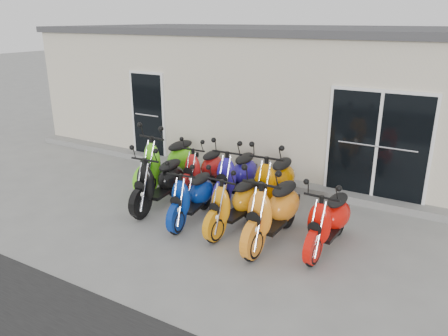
{
  "coord_description": "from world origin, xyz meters",
  "views": [
    {
      "loc": [
        4.14,
        -6.53,
        3.6
      ],
      "look_at": [
        0.0,
        0.6,
        0.75
      ],
      "focal_mm": 35.0,
      "sensor_mm": 36.0,
      "label": 1
    }
  ],
  "objects": [
    {
      "name": "door_left",
      "position": [
        -3.2,
        2.17,
        1.26
      ],
      "size": [
        1.07,
        0.08,
        2.22
      ],
      "primitive_type": "cube",
      "color": "black",
      "rests_on": "front_step"
    },
    {
      "name": "scooter_front_orange_b",
      "position": [
        1.54,
        -0.44,
        0.74
      ],
      "size": [
        0.78,
        2.03,
        1.49
      ],
      "primitive_type": null,
      "rotation": [
        0.0,
        0.0,
        -0.02
      ],
      "color": "orange",
      "rests_on": "ground"
    },
    {
      "name": "front_step",
      "position": [
        0.0,
        2.02,
        0.07
      ],
      "size": [
        14.0,
        0.4,
        0.15
      ],
      "primitive_type": "cube",
      "color": "gray",
      "rests_on": "ground"
    },
    {
      "name": "ground",
      "position": [
        0.0,
        0.0,
        0.0
      ],
      "size": [
        80.0,
        80.0,
        0.0
      ],
      "primitive_type": "plane",
      "color": "gray",
      "rests_on": "ground"
    },
    {
      "name": "scooter_front_black",
      "position": [
        -1.0,
        -0.22,
        0.69
      ],
      "size": [
        0.81,
        1.91,
        1.38
      ],
      "primitive_type": null,
      "rotation": [
        0.0,
        0.0,
        0.07
      ],
      "color": "black",
      "rests_on": "ground"
    },
    {
      "name": "scooter_back_red",
      "position": [
        -0.71,
        0.92,
        0.65
      ],
      "size": [
        0.7,
        1.78,
        1.3
      ],
      "primitive_type": null,
      "rotation": [
        0.0,
        0.0,
        0.04
      ],
      "color": "red",
      "rests_on": "ground"
    },
    {
      "name": "door_right",
      "position": [
        2.6,
        2.17,
        1.26
      ],
      "size": [
        2.02,
        0.08,
        2.22
      ],
      "primitive_type": "cube",
      "color": "black",
      "rests_on": "front_step"
    },
    {
      "name": "scooter_back_yellow",
      "position": [
        1.01,
        0.79,
        0.74
      ],
      "size": [
        0.86,
        2.06,
        1.49
      ],
      "primitive_type": null,
      "rotation": [
        0.0,
        0.0,
        0.06
      ],
      "color": "#D37900",
      "rests_on": "ground"
    },
    {
      "name": "building",
      "position": [
        0.0,
        5.2,
        1.6
      ],
      "size": [
        14.0,
        6.0,
        3.2
      ],
      "primitive_type": "cube",
      "color": "beige",
      "rests_on": "ground"
    },
    {
      "name": "scooter_front_blue",
      "position": [
        -0.09,
        -0.42,
        0.64
      ],
      "size": [
        0.83,
        1.79,
        1.27
      ],
      "primitive_type": null,
      "rotation": [
        0.0,
        0.0,
        0.12
      ],
      "color": "navy",
      "rests_on": "ground"
    },
    {
      "name": "scooter_front_orange_a",
      "position": [
        0.75,
        -0.33,
        0.65
      ],
      "size": [
        0.77,
        1.79,
        1.29
      ],
      "primitive_type": null,
      "rotation": [
        0.0,
        0.0,
        -0.08
      ],
      "color": "orange",
      "rests_on": "ground"
    },
    {
      "name": "scooter_back_blue",
      "position": [
        0.16,
        0.83,
        0.72
      ],
      "size": [
        0.84,
        1.98,
        1.43
      ],
      "primitive_type": null,
      "rotation": [
        0.0,
        0.0,
        0.07
      ],
      "color": "#231898",
      "rests_on": "ground"
    },
    {
      "name": "scooter_back_green",
      "position": [
        -1.53,
        0.76,
        0.77
      ],
      "size": [
        0.88,
        2.12,
        1.54
      ],
      "primitive_type": null,
      "rotation": [
        0.0,
        0.0,
        -0.06
      ],
      "color": "#60D918",
      "rests_on": "ground"
    },
    {
      "name": "scooter_front_red",
      "position": [
        2.41,
        -0.19,
        0.66
      ],
      "size": [
        0.73,
        1.81,
        1.31
      ],
      "primitive_type": null,
      "rotation": [
        0.0,
        0.0,
        -0.05
      ],
      "color": "red",
      "rests_on": "ground"
    },
    {
      "name": "roof_cap",
      "position": [
        0.0,
        5.2,
        3.28
      ],
      "size": [
        14.2,
        6.2,
        0.16
      ],
      "primitive_type": "cube",
      "color": "#3F3F42",
      "rests_on": "building"
    }
  ]
}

